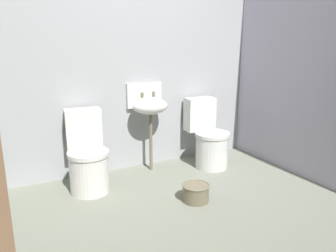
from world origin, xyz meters
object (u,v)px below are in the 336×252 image
at_px(toilet_right, 208,139).
at_px(sink, 149,105).
at_px(bucket, 196,192).
at_px(toilet_left, 88,158).

height_order(toilet_right, sink, sink).
distance_m(sink, bucket, 1.14).
bearing_deg(sink, toilet_left, -166.22).
bearing_deg(toilet_left, toilet_right, -172.58).
xyz_separation_m(toilet_right, sink, (-0.67, 0.19, 0.43)).
bearing_deg(toilet_left, sink, -158.79).
distance_m(toilet_right, sink, 0.82).
height_order(toilet_right, bucket, toilet_right).
relative_size(toilet_left, sink, 0.79).
bearing_deg(bucket, sink, 93.06).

